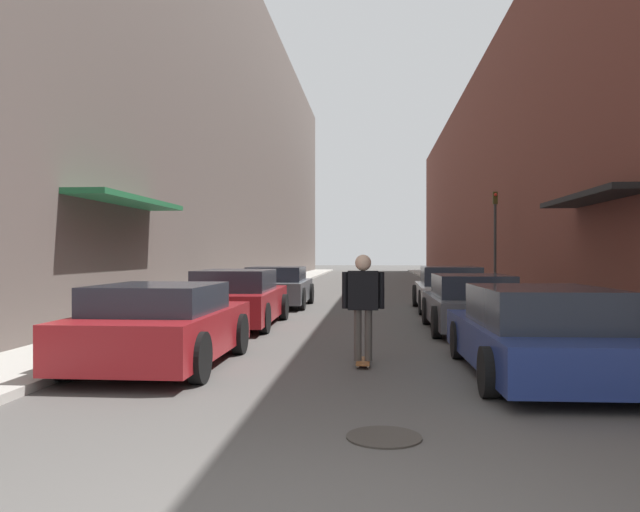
{
  "coord_description": "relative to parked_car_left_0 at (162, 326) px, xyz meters",
  "views": [
    {
      "loc": [
        0.47,
        -3.46,
        1.7
      ],
      "look_at": [
        -0.77,
        10.48,
        1.65
      ],
      "focal_mm": 35.0,
      "sensor_mm": 36.0,
      "label": 1
    }
  ],
  "objects": [
    {
      "name": "ground",
      "position": [
        2.73,
        17.78,
        -0.62
      ],
      "size": [
        128.94,
        128.94,
        0.0
      ],
      "primitive_type": "plane",
      "color": "#4C4947"
    },
    {
      "name": "curb_strip_left",
      "position": [
        -1.87,
        23.64,
        -0.56
      ],
      "size": [
        1.8,
        58.61,
        0.12
      ],
      "color": "#A3A099",
      "rests_on": "ground"
    },
    {
      "name": "curb_strip_right",
      "position": [
        7.34,
        23.64,
        -0.56
      ],
      "size": [
        1.8,
        58.61,
        0.12
      ],
      "color": "#A3A099",
      "rests_on": "ground"
    },
    {
      "name": "building_row_left",
      "position": [
        -4.77,
        23.64,
        7.03
      ],
      "size": [
        4.9,
        58.61,
        15.3
      ],
      "color": "#564C47",
      "rests_on": "ground"
    },
    {
      "name": "building_row_right",
      "position": [
        10.24,
        23.64,
        4.87
      ],
      "size": [
        4.9,
        58.61,
        10.96
      ],
      "color": "brown",
      "rests_on": "ground"
    },
    {
      "name": "parked_car_left_0",
      "position": [
        0.0,
        0.0,
        0.0
      ],
      "size": [
        2.01,
        3.94,
        1.25
      ],
      "color": "maroon",
      "rests_on": "ground"
    },
    {
      "name": "parked_car_left_1",
      "position": [
        -0.03,
        5.27,
        0.03
      ],
      "size": [
        1.96,
        4.53,
        1.32
      ],
      "color": "maroon",
      "rests_on": "ground"
    },
    {
      "name": "parked_car_left_2",
      "position": [
        0.08,
        10.64,
        0.01
      ],
      "size": [
        2.04,
        4.12,
        1.28
      ],
      "color": "#515459",
      "rests_on": "ground"
    },
    {
      "name": "parked_car_right_0",
      "position": [
        5.45,
        -0.33,
        -0.02
      ],
      "size": [
        2.02,
        4.48,
        1.25
      ],
      "color": "navy",
      "rests_on": "ground"
    },
    {
      "name": "parked_car_right_1",
      "position": [
        5.28,
        4.7,
        -0.01
      ],
      "size": [
        1.89,
        4.03,
        1.25
      ],
      "color": "#515459",
      "rests_on": "ground"
    },
    {
      "name": "parked_car_right_2",
      "position": [
        5.4,
        9.64,
        0.02
      ],
      "size": [
        1.98,
        4.51,
        1.32
      ],
      "color": "silver",
      "rests_on": "ground"
    },
    {
      "name": "skateboarder",
      "position": [
        3.02,
        0.36,
        0.42
      ],
      "size": [
        0.64,
        0.78,
        1.69
      ],
      "color": "brown",
      "rests_on": "ground"
    },
    {
      "name": "manhole_cover",
      "position": [
        3.28,
        -3.36,
        -0.61
      ],
      "size": [
        0.7,
        0.7,
        0.02
      ],
      "color": "#332D28",
      "rests_on": "ground"
    },
    {
      "name": "traffic_light",
      "position": [
        7.54,
        13.94,
        1.85
      ],
      "size": [
        0.16,
        0.22,
        3.83
      ],
      "color": "#2D2D2D",
      "rests_on": "curb_strip_right"
    }
  ]
}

